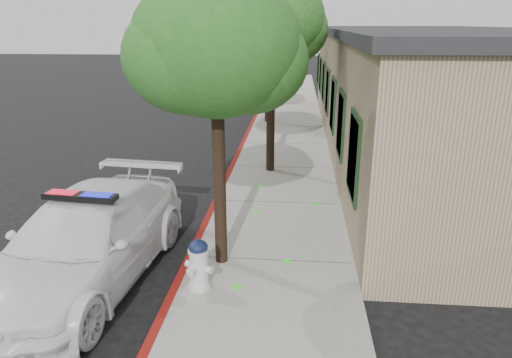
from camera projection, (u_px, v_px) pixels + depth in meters
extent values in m
plane|color=black|center=(187.00, 263.00, 9.02)|extent=(120.00, 120.00, 0.00)
cube|color=gray|center=(277.00, 205.00, 11.70)|extent=(3.20, 60.00, 0.15)
cube|color=maroon|center=(216.00, 203.00, 11.82)|extent=(0.14, 60.00, 0.16)
cube|color=tan|center=(431.00, 95.00, 16.32)|extent=(7.00, 20.00, 4.00)
cube|color=black|center=(438.00, 32.00, 15.64)|extent=(7.30, 20.30, 0.24)
cube|color=black|center=(354.00, 156.00, 9.08)|extent=(0.08, 1.48, 1.68)
cube|color=black|center=(341.00, 124.00, 11.91)|extent=(0.08, 1.48, 1.68)
cube|color=black|center=(333.00, 105.00, 14.74)|extent=(0.08, 1.48, 1.68)
cube|color=black|center=(327.00, 91.00, 17.57)|extent=(0.08, 1.48, 1.68)
cube|color=black|center=(324.00, 82.00, 20.41)|extent=(0.08, 1.48, 1.68)
cube|color=black|center=(321.00, 75.00, 23.24)|extent=(0.08, 1.48, 1.68)
cube|color=black|center=(318.00, 69.00, 26.07)|extent=(0.08, 1.48, 1.68)
imported|color=white|center=(86.00, 241.00, 8.20)|extent=(2.68, 5.53, 1.55)
cube|color=black|center=(80.00, 196.00, 7.94)|extent=(1.22, 0.39, 0.10)
cube|color=red|center=(63.00, 195.00, 7.99)|extent=(0.54, 0.29, 0.11)
cube|color=#0B16C8|center=(97.00, 197.00, 7.88)|extent=(0.54, 0.29, 0.11)
cylinder|color=silver|center=(200.00, 286.00, 7.90)|extent=(0.37, 0.37, 0.07)
cylinder|color=silver|center=(199.00, 268.00, 7.79)|extent=(0.31, 0.31, 0.61)
cylinder|color=silver|center=(198.00, 251.00, 7.69)|extent=(0.35, 0.35, 0.04)
ellipsoid|color=#0F1939|center=(198.00, 247.00, 7.67)|extent=(0.32, 0.32, 0.24)
cylinder|color=#0F1939|center=(198.00, 241.00, 7.64)|extent=(0.08, 0.08, 0.07)
cylinder|color=silver|center=(190.00, 264.00, 7.87)|extent=(0.17, 0.16, 0.12)
cylinder|color=silver|center=(208.00, 269.00, 7.70)|extent=(0.17, 0.16, 0.12)
cylinder|color=silver|center=(192.00, 271.00, 7.62)|extent=(0.19, 0.18, 0.15)
cylinder|color=black|center=(220.00, 182.00, 8.32)|extent=(0.23, 0.23, 3.13)
ellipsoid|color=#215A1C|center=(216.00, 46.00, 7.57)|extent=(2.78, 2.78, 2.37)
ellipsoid|color=#215A1C|center=(246.00, 61.00, 7.78)|extent=(2.09, 2.09, 1.77)
ellipsoid|color=#215A1C|center=(190.00, 57.00, 7.48)|extent=(2.17, 2.17, 1.85)
cylinder|color=black|center=(271.00, 113.00, 13.68)|extent=(0.25, 0.25, 3.51)
ellipsoid|color=#1F4616|center=(272.00, 19.00, 12.84)|extent=(2.94, 2.94, 2.50)
ellipsoid|color=#1F4616|center=(286.00, 29.00, 13.15)|extent=(2.37, 2.37, 2.02)
ellipsoid|color=#1F4616|center=(257.00, 26.00, 12.78)|extent=(2.28, 2.28, 1.94)
cylinder|color=black|center=(267.00, 86.00, 20.72)|extent=(0.23, 0.23, 3.16)
ellipsoid|color=#1D551A|center=(268.00, 30.00, 19.96)|extent=(2.71, 2.71, 2.30)
ellipsoid|color=#1D551A|center=(277.00, 36.00, 20.27)|extent=(2.08, 2.08, 1.77)
ellipsoid|color=#1D551A|center=(262.00, 34.00, 19.73)|extent=(2.17, 2.17, 1.84)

